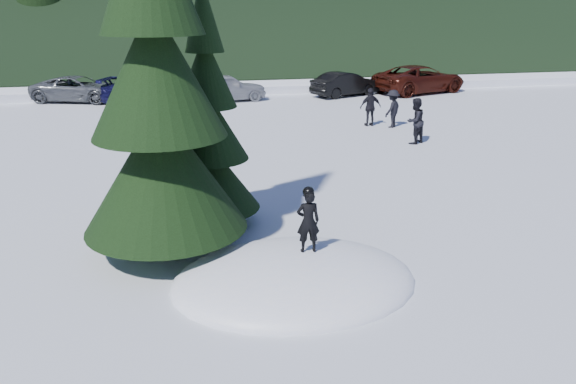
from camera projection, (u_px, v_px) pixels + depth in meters
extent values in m
plane|color=white|center=(294.00, 282.00, 10.20)|extent=(200.00, 200.00, 0.00)
ellipsoid|color=white|center=(294.00, 282.00, 10.20)|extent=(4.48, 3.52, 0.96)
cylinder|color=#311E10|center=(167.00, 220.00, 11.20)|extent=(0.38, 0.38, 1.40)
cone|color=black|center=(163.00, 168.00, 10.85)|extent=(3.20, 3.20, 2.46)
cone|color=black|center=(156.00, 70.00, 10.26)|extent=(2.54, 2.54, 2.46)
cylinder|color=#311E10|center=(212.00, 203.00, 12.76)|extent=(0.26, 0.26, 1.00)
cone|color=black|center=(210.00, 175.00, 12.55)|extent=(2.20, 2.20, 1.52)
cone|color=black|center=(208.00, 125.00, 12.19)|extent=(1.75, 1.75, 1.52)
cone|color=black|center=(205.00, 71.00, 11.82)|extent=(1.29, 1.29, 1.52)
cone|color=black|center=(203.00, 14.00, 11.46)|extent=(0.84, 0.84, 1.52)
imported|color=black|center=(308.00, 221.00, 10.15)|extent=(0.44, 0.31, 1.17)
imported|color=black|center=(415.00, 121.00, 20.11)|extent=(1.01, 0.94, 1.65)
imported|color=black|center=(370.00, 107.00, 23.08)|extent=(0.93, 0.43, 1.56)
imported|color=black|center=(392.00, 109.00, 22.80)|extent=(1.12, 1.08, 1.53)
imported|color=#54585D|center=(79.00, 89.00, 28.94)|extent=(5.12, 3.54, 1.30)
imported|color=#0F0E33|center=(150.00, 92.00, 27.52)|extent=(5.16, 3.59, 1.39)
imported|color=#92949A|center=(225.00, 87.00, 29.00)|extent=(4.44, 2.45, 1.43)
imported|color=black|center=(346.00, 84.00, 30.71)|extent=(4.20, 2.82, 1.31)
imported|color=#38110A|center=(420.00, 79.00, 31.84)|extent=(6.08, 4.22, 1.54)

